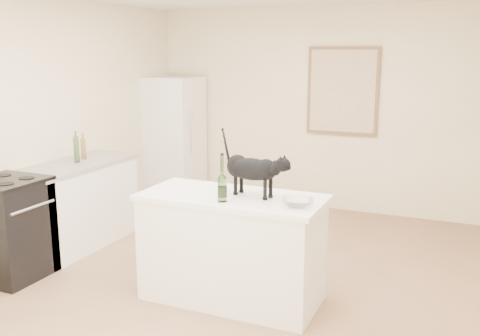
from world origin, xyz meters
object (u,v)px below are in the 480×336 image
(stove, at_px, (9,230))
(wine_bottle, at_px, (222,181))
(fridge, at_px, (174,139))
(black_cat, at_px, (252,172))
(glass_bowl, at_px, (298,203))

(stove, distance_m, wine_bottle, 2.16)
(fridge, xyz_separation_m, wine_bottle, (2.06, -2.75, 0.22))
(stove, height_order, fridge, fridge)
(stove, relative_size, black_cat, 1.60)
(stove, distance_m, fridge, 2.98)
(wine_bottle, relative_size, glass_bowl, 1.36)
(stove, height_order, glass_bowl, glass_bowl)
(wine_bottle, height_order, glass_bowl, wine_bottle)
(wine_bottle, bearing_deg, black_cat, 59.11)
(black_cat, bearing_deg, wine_bottle, -110.16)
(black_cat, relative_size, glass_bowl, 2.30)
(wine_bottle, bearing_deg, stove, -174.42)
(fridge, xyz_separation_m, glass_bowl, (2.64, -2.65, 0.08))
(black_cat, relative_size, wine_bottle, 1.69)
(stove, xyz_separation_m, glass_bowl, (2.64, 0.30, 0.48))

